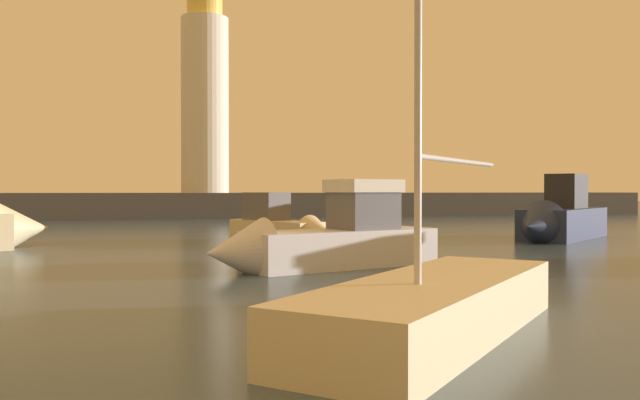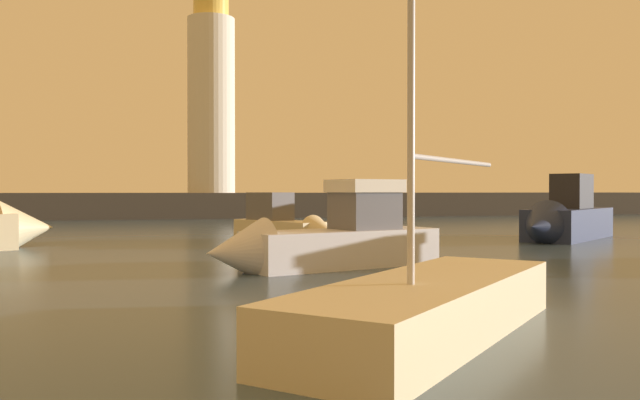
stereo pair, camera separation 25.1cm
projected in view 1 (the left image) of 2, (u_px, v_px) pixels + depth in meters
The scene contains 7 objects.
ground_plane at pixel (281, 242), 31.58m from camera, with size 220.00×220.00×0.00m, color #384C60.
breakwater at pixel (211, 205), 59.95m from camera, with size 88.46×5.54×2.26m, color #423F3D.
lighthouse at pixel (205, 92), 59.66m from camera, with size 4.25×4.25×19.23m.
motorboat_1 at pixel (320, 240), 20.85m from camera, with size 8.15×4.27×3.15m.
motorboat_3 at pixel (284, 226), 30.87m from camera, with size 4.33×6.70×2.59m.
motorboat_4 at pixel (558, 219), 32.82m from camera, with size 8.64×7.40×3.61m.
sailboat_moored at pixel (434, 304), 11.05m from camera, with size 6.93×6.79×12.16m.
Camera 1 is at (-6.80, -1.35, 2.44)m, focal length 37.13 mm.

